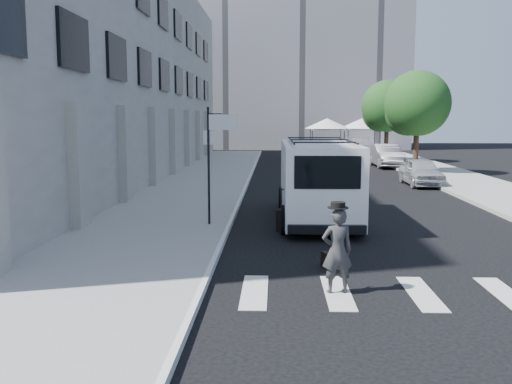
# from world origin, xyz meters

# --- Properties ---
(ground) EXTENTS (120.00, 120.00, 0.00)m
(ground) POSITION_xyz_m (0.00, 0.00, 0.00)
(ground) COLOR black
(ground) RESTS_ON ground
(sidewalk_left) EXTENTS (4.50, 48.00, 0.15)m
(sidewalk_left) POSITION_xyz_m (-4.25, 16.00, 0.07)
(sidewalk_left) COLOR gray
(sidewalk_left) RESTS_ON ground
(sidewalk_right) EXTENTS (4.00, 56.00, 0.15)m
(sidewalk_right) POSITION_xyz_m (9.00, 20.00, 0.07)
(sidewalk_right) COLOR gray
(sidewalk_right) RESTS_ON ground
(building_left) EXTENTS (10.00, 44.00, 12.00)m
(building_left) POSITION_xyz_m (-11.50, 18.00, 6.00)
(building_left) COLOR gray
(building_left) RESTS_ON ground
(building_far) EXTENTS (22.00, 12.00, 25.00)m
(building_far) POSITION_xyz_m (2.00, 50.00, 12.50)
(building_far) COLOR slate
(building_far) RESTS_ON ground
(sign_pole) EXTENTS (1.03, 0.07, 3.50)m
(sign_pole) POSITION_xyz_m (-2.36, 3.20, 2.65)
(sign_pole) COLOR black
(sign_pole) RESTS_ON sidewalk_left
(tree_near) EXTENTS (3.80, 3.83, 6.03)m
(tree_near) POSITION_xyz_m (7.50, 20.15, 3.97)
(tree_near) COLOR black
(tree_near) RESTS_ON ground
(tree_far) EXTENTS (3.80, 3.83, 6.03)m
(tree_far) POSITION_xyz_m (7.50, 29.15, 3.97)
(tree_far) COLOR black
(tree_far) RESTS_ON ground
(tent_left) EXTENTS (4.00, 4.00, 3.20)m
(tent_left) POSITION_xyz_m (4.00, 38.00, 2.71)
(tent_left) COLOR black
(tent_left) RESTS_ON ground
(tent_right) EXTENTS (4.00, 4.00, 3.20)m
(tent_right) POSITION_xyz_m (7.20, 38.50, 2.71)
(tent_right) COLOR black
(tent_right) RESTS_ON ground
(businessman) EXTENTS (0.66, 0.49, 1.65)m
(businessman) POSITION_xyz_m (0.58, -3.00, 0.82)
(businessman) COLOR #363639
(businessman) RESTS_ON ground
(briefcase) EXTENTS (0.27, 0.45, 0.34)m
(briefcase) POSITION_xyz_m (0.56, -1.18, 0.17)
(briefcase) COLOR black
(briefcase) RESTS_ON ground
(suitcase) EXTENTS (0.38, 0.50, 1.22)m
(suitcase) POSITION_xyz_m (-0.40, 3.00, 0.32)
(suitcase) COLOR black
(suitcase) RESTS_ON ground
(cargo_van) EXTENTS (2.48, 6.82, 2.53)m
(cargo_van) POSITION_xyz_m (0.75, 4.73, 1.31)
(cargo_van) COLOR white
(cargo_van) RESTS_ON ground
(parked_car_a) EXTENTS (1.63, 3.98, 1.35)m
(parked_car_a) POSITION_xyz_m (6.55, 14.43, 0.68)
(parked_car_a) COLOR #ADB1B6
(parked_car_a) RESTS_ON ground
(parked_car_b) EXTENTS (1.71, 4.67, 1.53)m
(parked_car_b) POSITION_xyz_m (6.80, 24.66, 0.76)
(parked_car_b) COLOR slate
(parked_car_b) RESTS_ON ground
(parked_car_c) EXTENTS (2.47, 5.65, 1.62)m
(parked_car_c) POSITION_xyz_m (6.36, 33.30, 0.81)
(parked_car_c) COLOR #ABADB3
(parked_car_c) RESTS_ON ground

